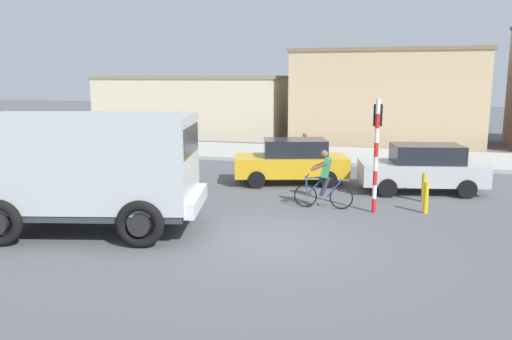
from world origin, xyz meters
TOP-DOWN VIEW (x-y plane):
  - ground_plane at (0.00, 0.00)m, footprint 120.00×120.00m
  - sidewalk_far at (0.00, 13.20)m, footprint 80.00×5.00m
  - truck_foreground at (-4.57, -0.42)m, footprint 5.85×3.76m
  - cyclist at (0.72, 3.36)m, footprint 1.73×0.50m
  - traffic_light_pole at (2.17, 3.35)m, footprint 0.24×0.43m
  - car_red_near at (3.56, 6.38)m, footprint 4.27×2.50m
  - car_white_mid at (-0.92, 6.61)m, footprint 4.32×2.78m
  - pedestrian_near_kerb at (-0.83, 8.68)m, footprint 0.34×0.22m
  - bollard_near at (3.57, 3.57)m, footprint 0.14×0.14m
  - bollard_far at (3.57, 4.97)m, footprint 0.14×0.14m
  - building_corner_left at (-10.31, 20.38)m, footprint 12.18×5.98m
  - building_mid_block at (1.90, 19.94)m, footprint 10.67×5.98m

SIDE VIEW (x-z plane):
  - ground_plane at x=0.00m, z-range 0.00..0.00m
  - sidewalk_far at x=0.00m, z-range 0.00..0.16m
  - bollard_near at x=3.57m, z-range 0.00..0.90m
  - bollard_far at x=3.57m, z-range 0.00..0.90m
  - car_red_near at x=3.56m, z-range 0.02..1.62m
  - car_white_mid at x=-0.92m, z-range 0.02..1.62m
  - pedestrian_near_kerb at x=-0.83m, z-range 0.04..1.66m
  - cyclist at x=0.72m, z-range 0.00..1.72m
  - truck_foreground at x=-4.57m, z-range 0.22..3.12m
  - building_corner_left at x=-10.31m, z-range 0.00..3.87m
  - traffic_light_pole at x=2.17m, z-range 0.47..3.67m
  - building_mid_block at x=1.90m, z-range 0.00..5.35m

